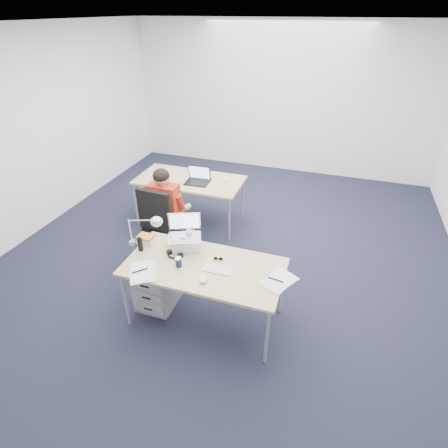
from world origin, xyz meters
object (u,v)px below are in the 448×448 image
object	(u,v)px
far_cup	(226,182)
can_koozie	(178,262)
headphones	(175,254)
cordless_phone	(140,244)
dark_laptop	(197,175)
bear_figurine	(183,244)
desk_near	(204,269)
drawer_pedestal_far	(154,202)
sunglasses	(218,259)
desk_lamp	(140,230)
book_stack	(146,239)
seated_person	(170,209)
wireless_keyboard	(218,269)
silver_laptop	(184,234)
drawer_pedestal_near	(158,283)
water_bottle	(189,237)
computer_mouse	(203,279)
desk_far	(190,182)
office_chair	(166,237)

from	to	relation	value
far_cup	can_koozie	bearing A→B (deg)	-85.60
headphones	cordless_phone	xyz separation A→B (m)	(-0.37, -0.05, 0.07)
dark_laptop	bear_figurine	bearing A→B (deg)	-75.33
desk_near	bear_figurine	distance (m)	0.38
bear_figurine	drawer_pedestal_far	bearing A→B (deg)	141.15
sunglasses	cordless_phone	bearing A→B (deg)	178.54
desk_lamp	desk_near	bearing A→B (deg)	-27.06
headphones	book_stack	size ratio (longest dim) A/B	1.08
seated_person	far_cup	size ratio (longest dim) A/B	13.84
wireless_keyboard	seated_person	bearing A→B (deg)	133.86
desk_near	seated_person	bearing A→B (deg)	130.19
far_cup	dark_laptop	bearing A→B (deg)	-166.74
desk_lamp	dark_laptop	world-z (taller)	desk_lamp
sunglasses	desk_lamp	distance (m)	0.88
sunglasses	silver_laptop	bearing A→B (deg)	159.65
headphones	can_koozie	world-z (taller)	can_koozie
drawer_pedestal_near	cordless_phone	size ratio (longest dim) A/B	3.26
drawer_pedestal_near	desk_near	bearing A→B (deg)	-6.25
far_cup	drawer_pedestal_near	bearing A→B (deg)	-96.71
water_bottle	dark_laptop	distance (m)	1.57
can_koozie	headphones	bearing A→B (deg)	126.92
computer_mouse	can_koozie	bearing A→B (deg)	140.12
can_koozie	desk_near	bearing A→B (deg)	19.89
seated_person	wireless_keyboard	xyz separation A→B (m)	(1.06, -1.09, 0.10)
desk_near	desk_lamp	bearing A→B (deg)	172.48
desk_near	wireless_keyboard	xyz separation A→B (m)	(0.15, -0.02, 0.05)
drawer_pedestal_far	silver_laptop	distance (m)	2.11
bear_figurine	desk_lamp	xyz separation A→B (m)	(-0.44, -0.08, 0.13)
headphones	dark_laptop	distance (m)	1.76
far_cup	sunglasses	bearing A→B (deg)	-74.18
drawer_pedestal_far	can_koozie	distance (m)	2.35
can_koozie	sunglasses	xyz separation A→B (m)	(0.34, 0.22, -0.04)
drawer_pedestal_near	bear_figurine	xyz separation A→B (m)	(0.29, 0.12, 0.53)
drawer_pedestal_far	drawer_pedestal_near	bearing A→B (deg)	-60.64
drawer_pedestal_near	book_stack	xyz separation A→B (m)	(-0.15, 0.12, 0.50)
desk_near	bear_figurine	bearing A→B (deg)	149.22
desk_near	cordless_phone	distance (m)	0.74
desk_lamp	computer_mouse	bearing A→B (deg)	-40.42
computer_mouse	bear_figurine	distance (m)	0.56
sunglasses	desk_lamp	bearing A→B (deg)	173.41
drawer_pedestal_near	water_bottle	size ratio (longest dim) A/B	2.73
seated_person	water_bottle	xyz separation A→B (m)	(0.62, -0.78, 0.19)
headphones	sunglasses	xyz separation A→B (m)	(0.46, 0.07, -0.01)
bear_figurine	computer_mouse	bearing A→B (deg)	-33.16
desk_far	far_cup	size ratio (longest dim) A/B	17.44
silver_laptop	desk_lamp	world-z (taller)	desk_lamp
office_chair	headphones	world-z (taller)	office_chair
bear_figurine	cordless_phone	xyz separation A→B (m)	(-0.42, -0.16, 0.01)
cordless_phone	drawer_pedestal_near	bearing A→B (deg)	13.84
office_chair	sunglasses	world-z (taller)	office_chair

